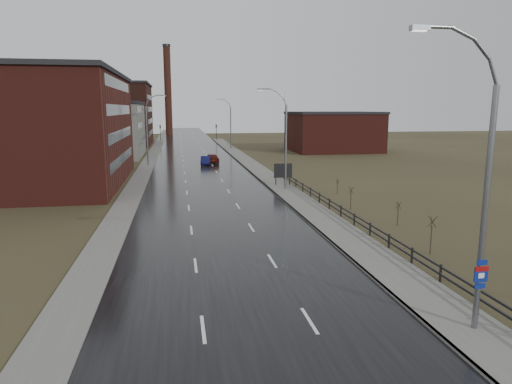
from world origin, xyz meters
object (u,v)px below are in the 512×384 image
object	(u,v)px
streetlight_main	(480,188)
car_far	(212,159)
car_near	(205,161)
billboard	(283,171)

from	to	relation	value
streetlight_main	car_far	bearing A→B (deg)	95.61
streetlight_main	car_near	distance (m)	59.75
car_near	car_far	xyz separation A→B (m)	(1.20, 2.19, 0.12)
streetlight_main	car_far	world-z (taller)	streetlight_main
car_near	car_far	distance (m)	2.50
car_near	billboard	bearing A→B (deg)	-66.10
billboard	car_far	bearing A→B (deg)	105.07
streetlight_main	car_far	size ratio (longest dim) A/B	2.50
billboard	car_near	bearing A→B (deg)	109.22
streetlight_main	car_far	distance (m)	61.77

